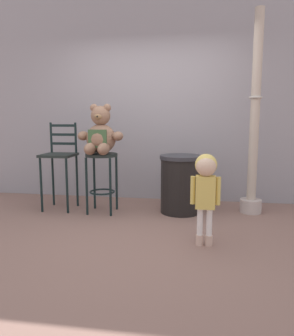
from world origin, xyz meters
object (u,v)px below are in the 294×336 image
(bar_stool_with_teddy, at_px, (102,170))
(teddy_bear, at_px, (100,135))
(child_walking, at_px, (206,180))
(trash_bin, at_px, (181,184))
(bar_chair_empty, at_px, (60,159))
(lamppost, at_px, (254,136))

(bar_stool_with_teddy, height_order, teddy_bear, teddy_bear)
(child_walking, bearing_deg, trash_bin, 6.08)
(teddy_bear, height_order, trash_bin, teddy_bear)
(child_walking, distance_m, bar_chair_empty, 2.26)
(teddy_bear, bearing_deg, bar_stool_with_teddy, 90.00)
(lamppost, xyz_separation_m, bar_chair_empty, (-2.62, -0.22, -0.33))
(bar_chair_empty, bearing_deg, lamppost, 4.69)
(bar_stool_with_teddy, bearing_deg, trash_bin, 8.51)
(trash_bin, relative_size, lamppost, 0.30)
(bar_chair_empty, bearing_deg, trash_bin, 2.29)
(bar_stool_with_teddy, distance_m, lamppost, 2.07)
(bar_stool_with_teddy, xyz_separation_m, bar_chair_empty, (-0.63, 0.09, 0.12))
(lamppost, height_order, bar_chair_empty, lamppost)
(bar_stool_with_teddy, xyz_separation_m, teddy_bear, (0.00, -0.03, 0.46))
(teddy_bear, distance_m, lamppost, 2.02)
(trash_bin, distance_m, lamppost, 1.15)
(lamppost, bearing_deg, child_walking, -116.11)
(lamppost, relative_size, bar_chair_empty, 2.19)
(bar_stool_with_teddy, height_order, lamppost, lamppost)
(child_walking, bearing_deg, teddy_bear, 45.80)
(lamppost, bearing_deg, teddy_bear, -170.44)
(bar_chair_empty, bearing_deg, child_walking, -28.40)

